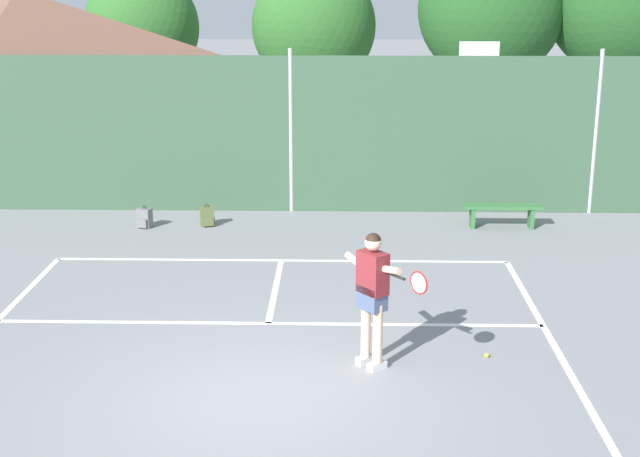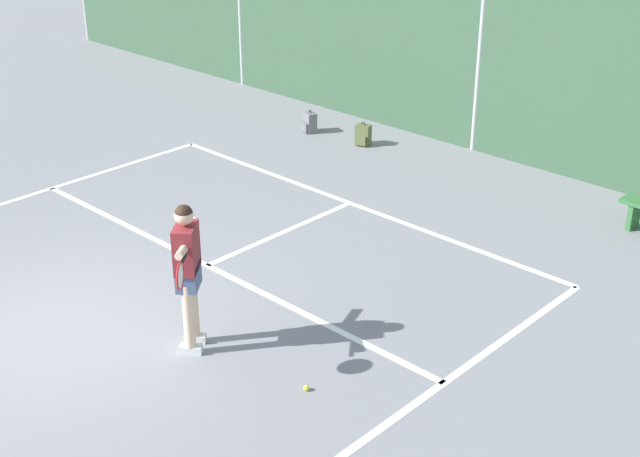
{
  "view_description": "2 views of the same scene",
  "coord_description": "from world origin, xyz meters",
  "views": [
    {
      "loc": [
        1.06,
        -9.95,
        5.08
      ],
      "look_at": [
        0.74,
        4.08,
        1.02
      ],
      "focal_mm": 50.13,
      "sensor_mm": 36.0,
      "label": 1
    },
    {
      "loc": [
        8.66,
        -4.35,
        5.75
      ],
      "look_at": [
        1.48,
        3.22,
        0.8
      ],
      "focal_mm": 49.1,
      "sensor_mm": 36.0,
      "label": 2
    }
  ],
  "objects": [
    {
      "name": "ground_plane",
      "position": [
        0.0,
        0.0,
        0.0
      ],
      "size": [
        120.0,
        120.0,
        0.0
      ],
      "primitive_type": "plane",
      "color": "gray"
    },
    {
      "name": "court_markings",
      "position": [
        0.0,
        0.65,
        0.0
      ],
      "size": [
        8.3,
        11.1,
        0.01
      ],
      "color": "white",
      "rests_on": "ground"
    },
    {
      "name": "chainlink_fence",
      "position": [
        -0.0,
        9.0,
        1.69
      ],
      "size": [
        26.09,
        0.09,
        3.52
      ],
      "color": "#38563D",
      "rests_on": "ground"
    },
    {
      "name": "basketball_hoop",
      "position": [
        4.18,
        10.6,
        2.31
      ],
      "size": [
        0.9,
        0.67,
        3.55
      ],
      "color": "yellow",
      "rests_on": "ground"
    },
    {
      "name": "clubhouse_building",
      "position": [
        -6.85,
        12.39,
        2.41
      ],
      "size": [
        7.4,
        5.15,
        4.66
      ],
      "color": "beige",
      "rests_on": "ground"
    },
    {
      "name": "treeline_backdrop",
      "position": [
        2.59,
        19.87,
        3.83
      ],
      "size": [
        26.04,
        4.64,
        6.85
      ],
      "color": "brown",
      "rests_on": "ground"
    },
    {
      "name": "tennis_player",
      "position": [
        1.5,
        1.0,
        1.11
      ],
      "size": [
        1.03,
        1.09,
        1.85
      ],
      "color": "silver",
      "rests_on": "ground"
    },
    {
      "name": "tennis_ball",
      "position": [
        3.08,
        1.32,
        0.03
      ],
      "size": [
        0.07,
        0.07,
        0.07
      ],
      "primitive_type": "sphere",
      "color": "#CCE033",
      "rests_on": "ground"
    },
    {
      "name": "backpack_grey",
      "position": [
        -2.95,
        7.6,
        0.19
      ],
      "size": [
        0.33,
        0.31,
        0.46
      ],
      "color": "slate",
      "rests_on": "ground"
    },
    {
      "name": "backpack_olive",
      "position": [
        -1.68,
        7.75,
        0.19
      ],
      "size": [
        0.32,
        0.3,
        0.46
      ],
      "color": "#566038",
      "rests_on": "ground"
    },
    {
      "name": "courtside_bench",
      "position": [
        4.38,
        7.78,
        0.36
      ],
      "size": [
        1.6,
        0.36,
        0.48
      ],
      "color": "#336B38",
      "rests_on": "ground"
    }
  ]
}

